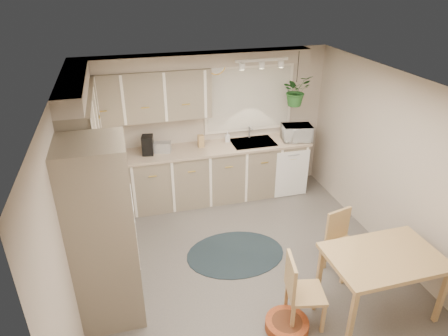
{
  "coord_description": "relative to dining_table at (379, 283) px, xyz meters",
  "views": [
    {
      "loc": [
        -1.36,
        -3.93,
        3.51
      ],
      "look_at": [
        -0.14,
        0.55,
        1.18
      ],
      "focal_mm": 32.0,
      "sensor_mm": 36.0,
      "label": 1
    }
  ],
  "objects": [
    {
      "name": "wall_left",
      "position": [
        -3.2,
        1.11,
        0.82
      ],
      "size": [
        0.04,
        4.2,
        2.4
      ],
      "primitive_type": "cube",
      "color": "#BAAB9A",
      "rests_on": "floor"
    },
    {
      "name": "counter_left",
      "position": [
        -2.89,
        1.98,
        0.54
      ],
      "size": [
        0.64,
        1.89,
        0.04
      ],
      "primitive_type": "cube",
      "color": "#C3AC8E",
      "rests_on": "base_cab_left"
    },
    {
      "name": "chair_back",
      "position": [
        -0.02,
        0.66,
        0.03
      ],
      "size": [
        0.47,
        0.47,
        0.83
      ],
      "primitive_type": "cube",
      "rotation": [
        0.0,
        0.0,
        3.38
      ],
      "color": "tan",
      "rests_on": "floor"
    },
    {
      "name": "wall_front",
      "position": [
        -1.2,
        -0.99,
        0.82
      ],
      "size": [
        4.0,
        0.04,
        2.4
      ],
      "primitive_type": "cube",
      "color": "#BAAB9A",
      "rests_on": "floor"
    },
    {
      "name": "base_cab_back",
      "position": [
        -1.4,
        2.91,
        0.07
      ],
      "size": [
        3.6,
        0.6,
        0.9
      ],
      "primitive_type": "cube",
      "color": "gray",
      "rests_on": "floor"
    },
    {
      "name": "upper_cab_back",
      "position": [
        -2.2,
        3.03,
        1.44
      ],
      "size": [
        2.0,
        0.35,
        0.75
      ],
      "primitive_type": "cube",
      "color": "gray",
      "rests_on": "wall_back"
    },
    {
      "name": "window_blinds",
      "position": [
        -0.5,
        3.18,
        1.22
      ],
      "size": [
        1.4,
        0.02,
        1.0
      ],
      "primitive_type": "cube",
      "color": "silver",
      "rests_on": "wall_back"
    },
    {
      "name": "base_cab_left",
      "position": [
        -2.9,
        1.98,
        0.07
      ],
      "size": [
        0.6,
        1.85,
        0.9
      ],
      "primitive_type": "cube",
      "color": "gray",
      "rests_on": "floor"
    },
    {
      "name": "window_frame",
      "position": [
        -0.5,
        3.19,
        1.22
      ],
      "size": [
        1.5,
        0.02,
        1.1
      ],
      "primitive_type": "cube",
      "color": "white",
      "rests_on": "wall_back"
    },
    {
      "name": "hanging_plant",
      "position": [
        0.15,
        2.81,
        1.36
      ],
      "size": [
        0.54,
        0.58,
        0.38
      ],
      "primitive_type": "imported",
      "rotation": [
        0.0,
        0.0,
        0.24
      ],
      "color": "#275F26",
      "rests_on": "ceiling"
    },
    {
      "name": "dishwasher_front",
      "position": [
        0.1,
        2.6,
        0.04
      ],
      "size": [
        0.58,
        0.02,
        0.83
      ],
      "primitive_type": "cube",
      "color": "white",
      "rests_on": "base_cab_back"
    },
    {
      "name": "cooktop",
      "position": [
        -2.88,
        1.41,
        0.56
      ],
      "size": [
        0.52,
        0.58,
        0.02
      ],
      "primitive_type": "cube",
      "color": "white",
      "rests_on": "counter_left"
    },
    {
      "name": "soffit_left",
      "position": [
        -3.05,
        2.11,
        1.92
      ],
      "size": [
        0.3,
        2.0,
        0.2
      ],
      "primitive_type": "cube",
      "color": "#BAAB9A",
      "rests_on": "wall_left"
    },
    {
      "name": "oven_stack",
      "position": [
        -2.87,
        0.73,
        0.67
      ],
      "size": [
        0.65,
        0.65,
        2.1
      ],
      "primitive_type": "cube",
      "color": "gray",
      "rests_on": "floor"
    },
    {
      "name": "sink",
      "position": [
        -0.5,
        2.91,
        0.52
      ],
      "size": [
        0.7,
        0.48,
        0.1
      ],
      "primitive_type": "cube",
      "color": "#ADAFB5",
      "rests_on": "counter_back"
    },
    {
      "name": "soap_bottle",
      "position": [
        -0.9,
        3.06,
        0.6
      ],
      "size": [
        0.1,
        0.18,
        0.08
      ],
      "primitive_type": "imported",
      "rotation": [
        0.0,
        0.0,
        -0.12
      ],
      "color": "white",
      "rests_on": "counter_back"
    },
    {
      "name": "wall_back",
      "position": [
        -1.2,
        3.21,
        0.82
      ],
      "size": [
        4.0,
        0.04,
        2.4
      ],
      "primitive_type": "cube",
      "color": "#BAAB9A",
      "rests_on": "floor"
    },
    {
      "name": "pet_bed",
      "position": [
        -1.08,
        -0.01,
        -0.33
      ],
      "size": [
        0.59,
        0.59,
        0.11
      ],
      "primitive_type": "cylinder",
      "rotation": [
        0.0,
        0.0,
        -0.3
      ],
      "color": "#B95025",
      "rests_on": "floor"
    },
    {
      "name": "chair_left",
      "position": [
        -0.87,
        0.05,
        0.05
      ],
      "size": [
        0.48,
        0.48,
        0.86
      ],
      "primitive_type": "cube",
      "rotation": [
        0.0,
        0.0,
        -1.78
      ],
      "color": "tan",
      "rests_on": "floor"
    },
    {
      "name": "coffee_maker",
      "position": [
        -2.21,
        2.91,
        0.71
      ],
      "size": [
        0.2,
        0.23,
        0.3
      ],
      "primitive_type": "cube",
      "rotation": [
        0.0,
        0.0,
        -0.19
      ],
      "color": "black",
      "rests_on": "counter_back"
    },
    {
      "name": "track_light_bar",
      "position": [
        -0.5,
        2.66,
        1.95
      ],
      "size": [
        0.8,
        0.04,
        0.04
      ],
      "primitive_type": "cube",
      "color": "white",
      "rests_on": "ceiling"
    },
    {
      "name": "wall_oven_face",
      "position": [
        -2.55,
        0.73,
        0.67
      ],
      "size": [
        0.02,
        0.56,
        0.58
      ],
      "primitive_type": "cube",
      "color": "white",
      "rests_on": "oven_stack"
    },
    {
      "name": "dining_table",
      "position": [
        0.0,
        0.0,
        0.0
      ],
      "size": [
        1.22,
        0.82,
        0.76
      ],
      "primitive_type": "cube",
      "rotation": [
        0.0,
        0.0,
        0.01
      ],
      "color": "tan",
      "rests_on": "floor"
    },
    {
      "name": "ceiling",
      "position": [
        -1.2,
        1.11,
        2.02
      ],
      "size": [
        4.2,
        4.2,
        0.0
      ],
      "primitive_type": "plane",
      "color": "silver",
      "rests_on": "wall_back"
    },
    {
      "name": "counter_back",
      "position": [
        -1.4,
        2.9,
        0.54
      ],
      "size": [
        3.64,
        0.64,
        0.04
      ],
      "primitive_type": "cube",
      "color": "#C3AC8E",
      "rests_on": "base_cab_back"
    },
    {
      "name": "microwave",
      "position": [
        0.23,
        2.81,
        0.72
      ],
      "size": [
        0.51,
        0.34,
        0.32
      ],
      "primitive_type": "imported",
      "rotation": [
        0.0,
        0.0,
        -0.16
      ],
      "color": "white",
      "rests_on": "counter_back"
    },
    {
      "name": "soffit_back",
      "position": [
        -1.4,
        3.06,
        1.92
      ],
      "size": [
        3.6,
        0.3,
        0.2
      ],
      "primitive_type": "cube",
      "color": "#BAAB9A",
      "rests_on": "wall_back"
    },
    {
      "name": "floor",
      "position": [
        -1.2,
        1.11,
        -0.38
      ],
      "size": [
        4.2,
        4.2,
        0.0
      ],
      "primitive_type": "plane",
      "color": "#655E59",
      "rests_on": "ground"
    },
    {
      "name": "toaster",
      "position": [
        -1.98,
        2.93,
        0.64
      ],
      "size": [
        0.29,
        0.21,
        0.16
      ],
      "primitive_type": "cube",
      "rotation": [
        0.0,
        0.0,
        -0.26
      ],
      "color": "#ADAFB5",
      "rests_on": "counter_back"
    },
    {
      "name": "wall_right",
      "position": [
        0.8,
        1.11,
        0.82
      ],
      "size": [
        0.04,
        4.2,
        2.4
      ],
      "primitive_type": "cube",
      "color": "#BAAB9A",
      "rests_on": "floor"
    },
    {
      "name": "range_hood",
      "position": [
        -2.9,
        1.41,
        1.02
      ],
      "size": [
        0.4,
        0.6,
        0.14
      ],
      "primitive_type": "cube",
      "color": "white",
      "rests_on": "upper_cab_left"
    },
    {
      "name": "wall_clock",
      "position": [
        -1.05,
        3.18,
        1.8
      ],
      "size": [
        0.3,
        0.03,
        0.3
      ],
      "primitive_type": "cylinder",
      "rotation": [
        1.57,
        0.0,
        0.0
      ],
      "color": "#E0B44F",
      "rests_on": "wall_back"
    },
    {
      "name": "braided_rug",
      "position": [
        -1.26,
        1.35,
        -0.38
      ],
      "size": [
        1.39,
        1.06,
        0.01
      ],
      "primitive_type": "ellipsoid",
      "rotation": [
        0.0,
        0.0,
        -0.04
      ],
      "color": "black",
      "rests_on": "floor"
    },
    {
      "name": "knife_block",
      "position": [
        -1.36,
        2.96,
        0.66
      ],
      "size": [
        0.09,
        0.09,
        0.2
      ],
      "primitive_type": "cube",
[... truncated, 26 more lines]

